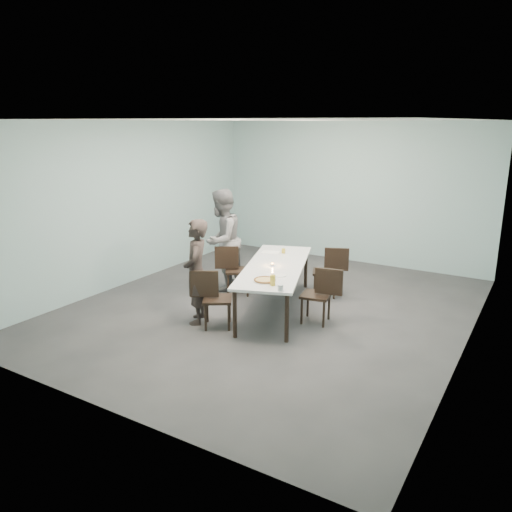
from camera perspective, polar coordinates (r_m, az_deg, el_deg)
The scene contains 16 objects.
ground at distance 8.26m, azimuth 1.60°, elevation -6.02°, with size 7.00×7.00×0.00m, color #333335.
room_shell at distance 7.76m, azimuth 1.71°, elevation 8.06°, with size 6.02×7.02×3.01m.
table at distance 8.02m, azimuth 2.21°, elevation -1.44°, with size 1.71×2.75×0.75m.
chair_near_left at distance 7.42m, azimuth -5.05°, elevation -4.43°, with size 0.64×0.58×0.87m.
chair_far_left at distance 8.81m, azimuth -2.64°, elevation -1.23°, with size 0.64×0.58×0.87m.
chair_near_right at distance 7.60m, azimuth 7.47°, elevation -4.03°, with size 0.64×0.48×0.87m.
chair_far_right at distance 8.80m, azimuth 8.43°, elevation -1.40°, with size 0.65×0.55×0.87m.
diner_near at distance 7.54m, azimuth -6.83°, elevation -1.79°, with size 0.58×0.38×1.60m, color black.
diner_far at distance 8.98m, azimuth -3.94°, elevation 1.82°, with size 0.89×0.70×1.84m, color slate.
pizza at distance 7.19m, azimuth 1.01°, elevation -2.77°, with size 0.34×0.34×0.04m.
side_plate at distance 7.46m, azimuth 2.79°, elevation -2.24°, with size 0.18×0.18×0.01m, color white.
beer_glass at distance 7.00m, azimuth 1.92°, elevation -2.79°, with size 0.08×0.08×0.15m, color gold.
water_tumbler at distance 6.79m, azimuth 2.82°, elevation -3.65°, with size 0.08×0.08×0.09m, color silver.
tealight at distance 7.96m, azimuth 1.86°, elevation -0.99°, with size 0.06×0.06×0.05m.
amber_tumbler at distance 8.73m, azimuth 3.16°, elevation 0.59°, with size 0.07×0.07×0.08m, color gold.
menu at distance 8.79m, azimuth 1.69°, elevation 0.45°, with size 0.30×0.22×0.01m, color silver.
Camera 1 is at (3.77, -6.72, 2.98)m, focal length 35.00 mm.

